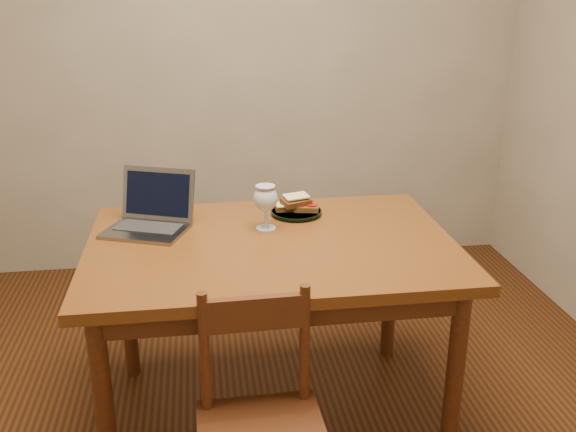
{
  "coord_description": "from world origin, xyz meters",
  "views": [
    {
      "loc": [
        -0.24,
        -2.01,
        1.62
      ],
      "look_at": [
        0.07,
        0.17,
        0.8
      ],
      "focal_mm": 40.0,
      "sensor_mm": 36.0,
      "label": 1
    }
  ],
  "objects": [
    {
      "name": "floor",
      "position": [
        0.0,
        0.0,
        -0.01
      ],
      "size": [
        3.2,
        3.2,
        0.02
      ],
      "primitive_type": "cube",
      "color": "black",
      "rests_on": "ground"
    },
    {
      "name": "back_wall",
      "position": [
        0.0,
        1.61,
        1.3
      ],
      "size": [
        3.2,
        0.02,
        2.6
      ],
      "primitive_type": "cube",
      "color": "gray",
      "rests_on": "floor"
    },
    {
      "name": "front_wall",
      "position": [
        0.0,
        -1.61,
        1.3
      ],
      "size": [
        3.2,
        0.02,
        2.6
      ],
      "primitive_type": "cube",
      "color": "gray",
      "rests_on": "floor"
    },
    {
      "name": "table",
      "position": [
        0.0,
        0.08,
        0.65
      ],
      "size": [
        1.3,
        0.9,
        0.74
      ],
      "color": "#502B0D",
      "rests_on": "floor"
    },
    {
      "name": "chair",
      "position": [
        -0.1,
        -0.49,
        0.43
      ],
      "size": [
        0.38,
        0.36,
        0.4
      ],
      "rotation": [
        0.0,
        0.0,
        0.03
      ],
      "color": "#3D1D0C",
      "rests_on": "floor"
    },
    {
      "name": "plate",
      "position": [
        0.13,
        0.34,
        0.75
      ],
      "size": [
        0.2,
        0.2,
        0.02
      ],
      "primitive_type": "cylinder",
      "color": "black",
      "rests_on": "table"
    },
    {
      "name": "sandwich_cheese",
      "position": [
        0.1,
        0.35,
        0.77
      ],
      "size": [
        0.1,
        0.06,
        0.03
      ],
      "primitive_type": null,
      "rotation": [
        0.0,
        0.0,
        -0.02
      ],
      "color": "#381E0C",
      "rests_on": "plate"
    },
    {
      "name": "sandwich_tomato",
      "position": [
        0.17,
        0.33,
        0.77
      ],
      "size": [
        0.11,
        0.08,
        0.03
      ],
      "primitive_type": null,
      "rotation": [
        0.0,
        0.0,
        -0.21
      ],
      "color": "#381E0C",
      "rests_on": "plate"
    },
    {
      "name": "sandwich_top",
      "position": [
        0.13,
        0.35,
        0.8
      ],
      "size": [
        0.13,
        0.1,
        0.03
      ],
      "primitive_type": null,
      "rotation": [
        0.0,
        0.0,
        0.38
      ],
      "color": "#381E0C",
      "rests_on": "plate"
    },
    {
      "name": "milk_glass",
      "position": [
        -0.0,
        0.2,
        0.83
      ],
      "size": [
        0.09,
        0.09,
        0.17
      ],
      "primitive_type": null,
      "color": "white",
      "rests_on": "table"
    },
    {
      "name": "laptop",
      "position": [
        -0.43,
        0.29,
        0.8
      ],
      "size": [
        0.36,
        0.35,
        0.21
      ],
      "rotation": [
        0.0,
        0.0,
        -0.37
      ],
      "color": "slate",
      "rests_on": "table"
    }
  ]
}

